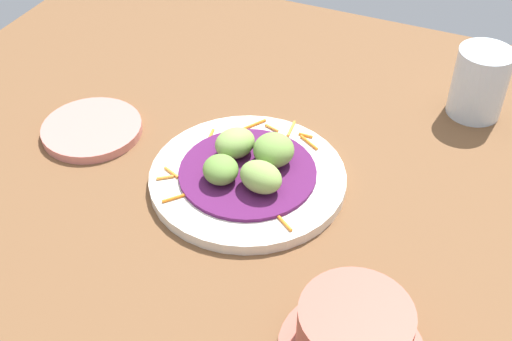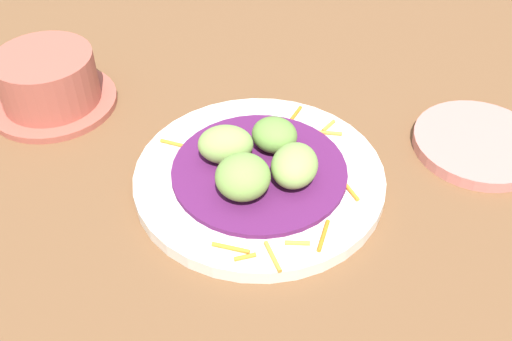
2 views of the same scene
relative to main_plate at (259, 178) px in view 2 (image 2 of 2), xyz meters
The scene contains 10 objects.
table_surface 5.54cm from the main_plate, 75.06° to the left, with size 110.00×110.00×2.00cm, color brown.
main_plate is the anchor object (origin of this frame).
cabbage_bed 1.02cm from the main_plate, ahead, with size 17.72×17.72×0.53cm, color #51194C.
carrot_garnish 3.70cm from the main_plate, 62.96° to the right, with size 19.28×21.88×0.40cm.
guac_scoop_left 4.87cm from the main_plate, 140.21° to the left, with size 5.59×4.35×3.71cm, color #84A851.
guac_scoop_center 5.00cm from the main_plate, 129.79° to the right, with size 5.24×5.29×4.11cm, color #759E47.
guac_scoop_right 4.87cm from the main_plate, 39.79° to the right, with size 4.52×5.50×3.70cm, color #84A851.
guac_scoop_back 4.72cm from the main_plate, 50.21° to the left, with size 4.82×4.48×3.22cm, color olive.
side_plate_small 24.52cm from the main_plate, ahead, with size 14.04×14.04×1.30cm, color tan.
terracotta_bowl 27.94cm from the main_plate, 136.01° to the left, with size 14.79×14.79×6.69cm.
Camera 2 is at (-13.10, -47.82, 44.81)cm, focal length 42.16 mm.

